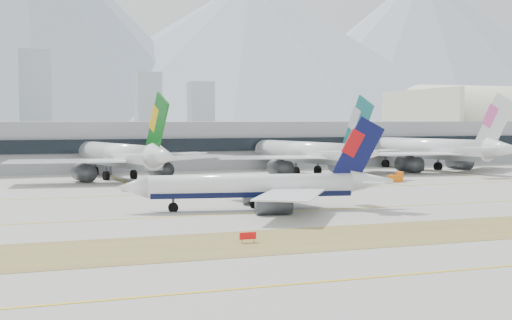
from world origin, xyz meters
name	(u,v)px	position (x,y,z in m)	size (l,w,h in m)	color
ground	(307,207)	(0.00, 0.00, 0.00)	(3000.00, 3000.00, 0.00)	gray
apron_markings	(510,263)	(0.00, -53.95, 0.02)	(360.00, 122.22, 0.06)	olive
taxiing_airliner	(262,187)	(-9.22, -1.25, 3.95)	(48.60, 41.76, 16.40)	white
widebody_eva	(121,157)	(-22.01, 69.17, 5.94)	(61.05, 60.80, 22.35)	white
widebody_cathay	(309,154)	(30.90, 68.29, 5.92)	(61.31, 60.84, 22.26)	white
widebody_china_air	(432,150)	(72.84, 70.07, 6.23)	(63.91, 63.71, 23.45)	white
terminal	(166,144)	(0.00, 114.84, 7.50)	(280.00, 43.10, 15.00)	gray
hangar	(508,156)	(154.56, 135.00, 0.14)	(91.00, 60.00, 60.00)	beige
hold_sign_left	(248,236)	(-22.45, -32.00, 0.88)	(2.20, 0.15, 1.35)	red
gse_c	(396,178)	(41.58, 39.08, 1.05)	(3.55, 2.00, 2.60)	orange
gse_b	(191,186)	(-12.44, 34.81, 1.05)	(3.55, 2.00, 2.60)	orange
mountain_ridge	(41,38)	(33.00, 1404.14, 181.85)	(2830.00, 1120.00, 470.00)	#9EA8B7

